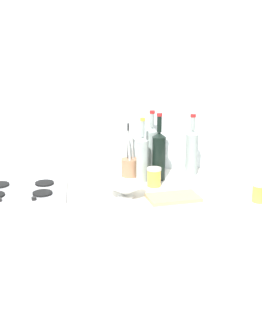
{
  "coord_description": "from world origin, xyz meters",
  "views": [
    {
      "loc": [
        -0.26,
        -2.28,
        1.72
      ],
      "look_at": [
        0.0,
        0.0,
        1.02
      ],
      "focal_mm": 49.61,
      "sensor_mm": 36.0,
      "label": 1
    }
  ],
  "objects_px": {
    "wine_bottle_leftmost": "(142,157)",
    "butter_dish": "(100,182)",
    "condiment_jar_rear": "(260,192)",
    "stovetop_hob": "(21,192)",
    "mixing_bowl": "(126,190)",
    "plate_stack": "(217,183)",
    "wine_bottle_rightmost": "(159,155)",
    "wine_bottle_mid_right": "(152,150)",
    "condiment_jar_front": "(154,177)",
    "utensil_crock": "(130,165)",
    "wine_bottle_mid_left": "(192,151)",
    "cutting_board": "(173,198)"
  },
  "relations": [
    {
      "from": "wine_bottle_rightmost",
      "to": "cutting_board",
      "type": "relative_size",
      "value": 1.47
    },
    {
      "from": "condiment_jar_rear",
      "to": "utensil_crock",
      "type": "bearing_deg",
      "value": 140.74
    },
    {
      "from": "wine_bottle_leftmost",
      "to": "mixing_bowl",
      "type": "height_order",
      "value": "wine_bottle_leftmost"
    },
    {
      "from": "wine_bottle_mid_left",
      "to": "mixing_bowl",
      "type": "xyz_separation_m",
      "value": [
        -0.41,
        -0.32,
        -0.1
      ]
    },
    {
      "from": "butter_dish",
      "to": "condiment_jar_front",
      "type": "xyz_separation_m",
      "value": [
        0.29,
        -0.02,
        0.03
      ]
    },
    {
      "from": "condiment_jar_front",
      "to": "plate_stack",
      "type": "bearing_deg",
      "value": -12.88
    },
    {
      "from": "stovetop_hob",
      "to": "wine_bottle_leftmost",
      "type": "bearing_deg",
      "value": 12.64
    },
    {
      "from": "wine_bottle_mid_right",
      "to": "utensil_crock",
      "type": "xyz_separation_m",
      "value": [
        -0.12,
        -0.0,
        -0.09
      ]
    },
    {
      "from": "wine_bottle_rightmost",
      "to": "wine_bottle_mid_right",
      "type": "bearing_deg",
      "value": 108.12
    },
    {
      "from": "plate_stack",
      "to": "wine_bottle_rightmost",
      "type": "relative_size",
      "value": 0.66
    },
    {
      "from": "wine_bottle_rightmost",
      "to": "condiment_jar_front",
      "type": "xyz_separation_m",
      "value": [
        -0.04,
        -0.11,
        -0.09
      ]
    },
    {
      "from": "wine_bottle_leftmost",
      "to": "stovetop_hob",
      "type": "bearing_deg",
      "value": -167.36
    },
    {
      "from": "wine_bottle_leftmost",
      "to": "condiment_jar_rear",
      "type": "bearing_deg",
      "value": -35.84
    },
    {
      "from": "wine_bottle_mid_right",
      "to": "condiment_jar_front",
      "type": "bearing_deg",
      "value": -94.86
    },
    {
      "from": "wine_bottle_mid_right",
      "to": "plate_stack",
      "type": "bearing_deg",
      "value": -40.78
    },
    {
      "from": "condiment_jar_rear",
      "to": "butter_dish",
      "type": "bearing_deg",
      "value": 158.02
    },
    {
      "from": "stovetop_hob",
      "to": "condiment_jar_rear",
      "type": "xyz_separation_m",
      "value": [
        1.17,
        -0.24,
        0.03
      ]
    },
    {
      "from": "wine_bottle_leftmost",
      "to": "butter_dish",
      "type": "xyz_separation_m",
      "value": [
        -0.24,
        -0.07,
        -0.11
      ]
    },
    {
      "from": "wine_bottle_leftmost",
      "to": "butter_dish",
      "type": "relative_size",
      "value": 2.32
    },
    {
      "from": "stovetop_hob",
      "to": "mixing_bowl",
      "type": "relative_size",
      "value": 2.44
    },
    {
      "from": "butter_dish",
      "to": "wine_bottle_rightmost",
      "type": "bearing_deg",
      "value": 14.85
    },
    {
      "from": "wine_bottle_mid_left",
      "to": "wine_bottle_rightmost",
      "type": "distance_m",
      "value": 0.21
    },
    {
      "from": "mixing_bowl",
      "to": "condiment_jar_rear",
      "type": "height_order",
      "value": "condiment_jar_rear"
    },
    {
      "from": "plate_stack",
      "to": "condiment_jar_rear",
      "type": "bearing_deg",
      "value": -54.87
    },
    {
      "from": "wine_bottle_mid_right",
      "to": "stovetop_hob",
      "type": "bearing_deg",
      "value": -161.17
    },
    {
      "from": "plate_stack",
      "to": "condiment_jar_front",
      "type": "height_order",
      "value": "condiment_jar_front"
    },
    {
      "from": "butter_dish",
      "to": "condiment_jar_front",
      "type": "bearing_deg",
      "value": -4.64
    },
    {
      "from": "mixing_bowl",
      "to": "butter_dish",
      "type": "bearing_deg",
      "value": 125.16
    },
    {
      "from": "wine_bottle_leftmost",
      "to": "wine_bottle_rightmost",
      "type": "height_order",
      "value": "wine_bottle_rightmost"
    },
    {
      "from": "plate_stack",
      "to": "butter_dish",
      "type": "relative_size",
      "value": 1.61
    },
    {
      "from": "wine_bottle_leftmost",
      "to": "condiment_jar_front",
      "type": "bearing_deg",
      "value": -61.84
    },
    {
      "from": "wine_bottle_rightmost",
      "to": "wine_bottle_mid_left",
      "type": "bearing_deg",
      "value": 16.26
    },
    {
      "from": "utensil_crock",
      "to": "condiment_jar_front",
      "type": "bearing_deg",
      "value": -60.66
    },
    {
      "from": "utensil_crock",
      "to": "plate_stack",
      "type": "bearing_deg",
      "value": -31.48
    },
    {
      "from": "wine_bottle_rightmost",
      "to": "plate_stack",
      "type": "bearing_deg",
      "value": -33.25
    },
    {
      "from": "wine_bottle_rightmost",
      "to": "mixing_bowl",
      "type": "height_order",
      "value": "wine_bottle_rightmost"
    },
    {
      "from": "stovetop_hob",
      "to": "wine_bottle_mid_right",
      "type": "distance_m",
      "value": 0.77
    },
    {
      "from": "wine_bottle_mid_left",
      "to": "mixing_bowl",
      "type": "height_order",
      "value": "wine_bottle_mid_left"
    },
    {
      "from": "wine_bottle_leftmost",
      "to": "wine_bottle_mid_left",
      "type": "distance_m",
      "value": 0.3
    },
    {
      "from": "mixing_bowl",
      "to": "wine_bottle_mid_right",
      "type": "bearing_deg",
      "value": 61.9
    },
    {
      "from": "wine_bottle_rightmost",
      "to": "condiment_jar_rear",
      "type": "bearing_deg",
      "value": -42.54
    },
    {
      "from": "wine_bottle_leftmost",
      "to": "condiment_jar_rear",
      "type": "xyz_separation_m",
      "value": [
        0.53,
        -0.38,
        -0.09
      ]
    },
    {
      "from": "plate_stack",
      "to": "wine_bottle_mid_left",
      "type": "distance_m",
      "value": 0.28
    },
    {
      "from": "butter_dish",
      "to": "utensil_crock",
      "type": "distance_m",
      "value": 0.25
    },
    {
      "from": "condiment_jar_front",
      "to": "wine_bottle_mid_right",
      "type": "bearing_deg",
      "value": 85.14
    },
    {
      "from": "mixing_bowl",
      "to": "wine_bottle_mid_left",
      "type": "bearing_deg",
      "value": 37.9
    },
    {
      "from": "wine_bottle_mid_left",
      "to": "wine_bottle_mid_right",
      "type": "relative_size",
      "value": 0.95
    },
    {
      "from": "wine_bottle_leftmost",
      "to": "plate_stack",
      "type": "bearing_deg",
      "value": -24.19
    },
    {
      "from": "plate_stack",
      "to": "wine_bottle_leftmost",
      "type": "xyz_separation_m",
      "value": [
        -0.38,
        0.17,
        0.11
      ]
    },
    {
      "from": "wine_bottle_rightmost",
      "to": "mixing_bowl",
      "type": "xyz_separation_m",
      "value": [
        -0.21,
        -0.26,
        -0.11
      ]
    }
  ]
}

